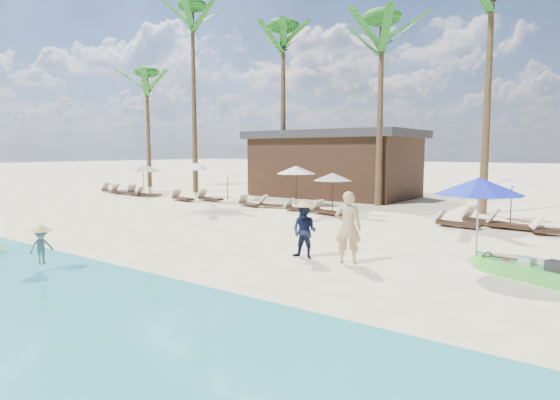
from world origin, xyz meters
The scene contains 34 objects.
ground centered at (0.00, 0.00, 0.00)m, with size 240.00×240.00×0.00m, color #F9E8B8.
wet_sand_strip centered at (0.00, -5.00, 0.00)m, with size 240.00×4.50×0.01m, color tan.
green_canoe centered at (6.11, 2.28, 0.19)m, with size 4.24×2.05×0.57m.
tourist centered at (1.66, 1.33, 0.97)m, with size 0.71×0.46×1.94m, color tan.
vendor_green centered at (0.39, 1.15, 0.76)m, with size 0.74×0.58×1.52m, color #141B38.
vendor_yellow centered at (-4.09, -3.95, 0.63)m, with size 0.58×0.33×0.90m, color gray.
blue_umbrella centered at (4.57, 2.81, 2.11)m, with size 2.17×2.17×2.34m.
resort_parasol_0 centered at (-20.36, 11.62, 1.81)m, with size 1.95×1.95×2.01m.
lounger_0_left centered at (-21.91, 10.09, 0.22)m, with size 2.04×0.92×0.67m.
lounger_0_right centered at (-20.47, 9.86, 0.22)m, with size 1.98×0.93×0.65m.
resort_parasol_1 centered at (-19.82, 11.69, 1.72)m, with size 1.85×1.85×1.91m.
lounger_1_left centered at (-18.98, 9.85, 0.22)m, with size 1.98×1.02×0.64m.
lounger_1_right centered at (-17.74, 9.88, 0.19)m, with size 1.77×0.95×0.57m.
resort_parasol_2 centered at (-14.27, 10.93, 2.03)m, with size 2.19×2.19×2.26m.
lounger_2_left centered at (-13.89, 9.41, 0.20)m, with size 1.82×0.83×0.60m.
resort_parasol_3 centered at (-11.72, 11.12, 1.72)m, with size 1.85×1.85×1.90m.
lounger_3_left centered at (-12.47, 10.31, 0.20)m, with size 1.82×0.67×0.61m.
lounger_3_right centered at (-8.79, 9.67, 0.19)m, with size 1.74×0.93×0.57m.
resort_parasol_4 centered at (-6.63, 11.01, 1.99)m, with size 2.14×2.14×2.21m.
lounger_4_left centered at (-7.33, 9.92, 0.20)m, with size 1.81×1.00×0.59m.
lounger_4_right centered at (-5.49, 9.54, 0.18)m, with size 1.66×0.64×0.55m.
resort_parasol_5 centered at (-3.75, 9.91, 1.76)m, with size 1.90×1.90×1.95m.
lounger_5_left centered at (-3.68, 9.26, 0.20)m, with size 1.82×0.91×0.59m.
resort_parasol_6 centered at (3.79, 11.73, 1.81)m, with size 1.94×1.94×2.00m.
lounger_6_left centered at (2.27, 9.12, 0.20)m, with size 1.81×0.76×0.60m.
lounger_6_right centered at (3.10, 10.22, 0.23)m, with size 2.08×1.18×0.68m.
lounger_7_left centered at (4.17, 9.79, 0.22)m, with size 1.96×0.66×0.66m.
lounger_7_right centered at (5.74, 9.39, 0.23)m, with size 2.08×1.22×0.68m.
palm_0 centered at (-24.62, 15.48, 8.11)m, with size 2.08×2.08×9.90m.
palm_1 centered at (-17.59, 14.06, 10.82)m, with size 2.08×2.08×13.60m.
palm_2 centered at (-10.45, 15.08, 9.18)m, with size 2.08×2.08×11.33m.
palm_3 centered at (-3.36, 14.27, 8.58)m, with size 2.08×2.08×10.52m.
palm_4 centered at (2.15, 14.01, 9.45)m, with size 2.08×2.08×11.70m.
pavilion_west centered at (-8.00, 17.50, 2.19)m, with size 10.80×6.60×4.30m.
Camera 1 is at (7.49, -9.66, 3.00)m, focal length 30.00 mm.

